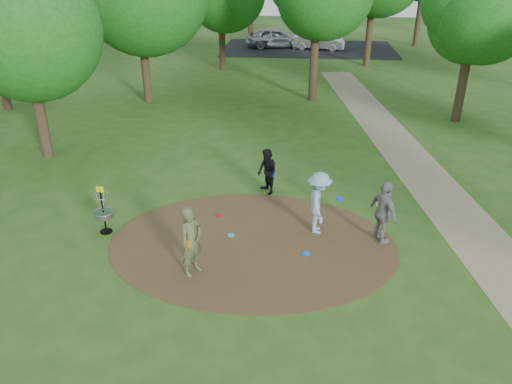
{
  "coord_description": "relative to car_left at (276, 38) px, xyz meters",
  "views": [
    {
      "loc": [
        1.11,
        -12.3,
        7.92
      ],
      "look_at": [
        0.0,
        1.2,
        1.1
      ],
      "focal_mm": 35.0,
      "sensor_mm": 36.0,
      "label": 1
    }
  ],
  "objects": [
    {
      "name": "tree_ring",
      "position": [
        2.24,
        -21.47,
        4.38
      ],
      "size": [
        37.15,
        45.31,
        8.87
      ],
      "color": "#332316",
      "rests_on": "ground"
    },
    {
      "name": "parking_lot",
      "position": [
        2.75,
        -0.18,
        -0.81
      ],
      "size": [
        14.0,
        8.0,
        0.01
      ],
      "primitive_type": "cube",
      "color": "black",
      "rests_on": "ground"
    },
    {
      "name": "player_throwing_with_disc",
      "position": [
        2.65,
        -29.29,
        0.16
      ],
      "size": [
        1.13,
        1.28,
        1.95
      ],
      "color": "#81A6C1",
      "rests_on": "ground"
    },
    {
      "name": "dirt_clearing",
      "position": [
        0.75,
        -30.18,
        -0.81
      ],
      "size": [
        8.4,
        8.4,
        0.02
      ],
      "primitive_type": "cylinder",
      "color": "#47301C",
      "rests_on": "ground"
    },
    {
      "name": "disc_ground_red",
      "position": [
        -0.47,
        -28.63,
        -0.79
      ],
      "size": [
        0.22,
        0.22,
        0.02
      ],
      "primitive_type": "cylinder",
      "color": "#B41412",
      "rests_on": "dirt_clearing"
    },
    {
      "name": "player_walking_with_disc",
      "position": [
        0.96,
        -26.81,
        -0.01
      ],
      "size": [
        0.93,
        0.99,
        1.62
      ],
      "color": "black",
      "rests_on": "ground"
    },
    {
      "name": "footpath",
      "position": [
        7.25,
        -28.18,
        -0.81
      ],
      "size": [
        7.55,
        39.89,
        0.01
      ],
      "primitive_type": "cube",
      "rotation": [
        0.0,
        0.0,
        0.14
      ],
      "color": "#8C7A5B",
      "rests_on": "ground"
    },
    {
      "name": "disc_ground_cyan",
      "position": [
        0.07,
        -29.79,
        -0.79
      ],
      "size": [
        0.22,
        0.22,
        0.02
      ],
      "primitive_type": "cylinder",
      "color": "#17BDAC",
      "rests_on": "dirt_clearing"
    },
    {
      "name": "player_observer_with_disc",
      "position": [
        -0.71,
        -31.7,
        0.16
      ],
      "size": [
        0.76,
        0.85,
        1.96
      ],
      "color": "#4E5A34",
      "rests_on": "ground"
    },
    {
      "name": "ground",
      "position": [
        0.75,
        -30.18,
        -0.82
      ],
      "size": [
        100.0,
        100.0,
        0.0
      ],
      "primitive_type": "plane",
      "color": "#2D5119",
      "rests_on": "ground"
    },
    {
      "name": "disc_ground_blue",
      "position": [
        2.31,
        -30.61,
        -0.79
      ],
      "size": [
        0.22,
        0.22,
        0.02
      ],
      "primitive_type": "cylinder",
      "color": "blue",
      "rests_on": "dirt_clearing"
    },
    {
      "name": "car_left",
      "position": [
        0.0,
        0.0,
        0.0
      ],
      "size": [
        5.03,
        2.61,
        1.63
      ],
      "primitive_type": "imported",
      "rotation": [
        0.0,
        0.0,
        1.72
      ],
      "color": "#95969C",
      "rests_on": "ground"
    },
    {
      "name": "car_right",
      "position": [
        3.54,
        -0.49,
        -0.13
      ],
      "size": [
        4.37,
        2.12,
        1.38
      ],
      "primitive_type": "imported",
      "rotation": [
        0.0,
        0.0,
        1.41
      ],
      "color": "#B7B8BF",
      "rests_on": "ground"
    },
    {
      "name": "player_waiting_with_disc",
      "position": [
        4.49,
        -29.75,
        0.16
      ],
      "size": [
        0.95,
        1.23,
        1.94
      ],
      "color": "gray",
      "rests_on": "ground"
    },
    {
      "name": "disc_golf_basket",
      "position": [
        -3.75,
        -29.88,
        0.06
      ],
      "size": [
        0.63,
        0.63,
        1.54
      ],
      "color": "black",
      "rests_on": "ground"
    }
  ]
}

